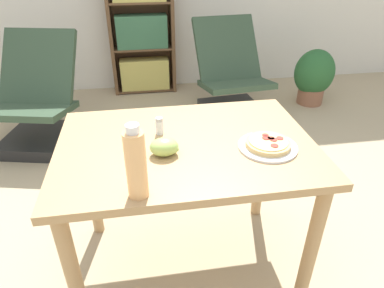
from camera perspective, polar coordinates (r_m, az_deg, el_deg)
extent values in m
plane|color=tan|center=(1.98, -5.45, -18.40)|extent=(14.00, 14.00, 0.00)
cube|color=tan|center=(1.47, -0.96, -0.35)|extent=(1.10, 0.76, 0.03)
cylinder|color=tan|center=(1.50, -18.93, -20.87)|extent=(0.06, 0.06, 0.72)
cylinder|color=tan|center=(1.61, 19.18, -16.42)|extent=(0.06, 0.06, 0.72)
cylinder|color=tan|center=(1.97, -16.57, -6.07)|extent=(0.06, 0.06, 0.72)
cylinder|color=tan|center=(2.05, 11.44, -3.59)|extent=(0.06, 0.06, 0.72)
cylinder|color=white|center=(1.46, 12.49, -0.44)|extent=(0.25, 0.25, 0.01)
cylinder|color=#DBB26B|center=(1.45, 12.55, 0.07)|extent=(0.19, 0.19, 0.02)
cylinder|color=#EACC7A|center=(1.45, 12.61, 0.48)|extent=(0.16, 0.16, 0.00)
cylinder|color=#A83328|center=(1.41, 13.60, -0.27)|extent=(0.03, 0.03, 0.00)
cylinder|color=#A83328|center=(1.46, 13.45, 0.73)|extent=(0.03, 0.03, 0.00)
cylinder|color=#A83328|center=(1.46, 13.05, 0.95)|extent=(0.03, 0.03, 0.00)
cylinder|color=#A83328|center=(1.46, 12.25, 1.02)|extent=(0.03, 0.03, 0.00)
cylinder|color=#A83328|center=(1.47, 14.43, 0.96)|extent=(0.03, 0.03, 0.00)
cylinder|color=#A83328|center=(1.48, 12.13, 1.47)|extent=(0.03, 0.03, 0.00)
ellipsoid|color=#A8CC66|center=(1.37, -4.66, -0.47)|extent=(0.12, 0.09, 0.07)
sphere|color=#A8CC66|center=(1.36, -2.66, -0.85)|extent=(0.02, 0.02, 0.02)
sphere|color=#A8CC66|center=(1.40, -3.12, 0.26)|extent=(0.02, 0.02, 0.02)
sphere|color=#A8CC66|center=(1.36, -4.02, -0.80)|extent=(0.03, 0.03, 0.03)
sphere|color=#A8CC66|center=(1.34, -4.46, -1.02)|extent=(0.03, 0.03, 0.03)
sphere|color=#A8CC66|center=(1.35, -4.30, -1.16)|extent=(0.02, 0.02, 0.02)
sphere|color=#A8CC66|center=(1.39, -3.34, 0.53)|extent=(0.02, 0.02, 0.02)
sphere|color=#A8CC66|center=(1.36, -4.29, -1.33)|extent=(0.03, 0.03, 0.03)
sphere|color=#A8CC66|center=(1.36, -2.97, -1.07)|extent=(0.03, 0.03, 0.03)
cylinder|color=#EFB270|center=(1.12, -9.30, -3.53)|extent=(0.07, 0.07, 0.24)
cylinder|color=white|center=(1.05, -9.91, 2.52)|extent=(0.04, 0.04, 0.03)
cylinder|color=white|center=(1.52, -5.44, 2.77)|extent=(0.03, 0.03, 0.06)
cylinder|color=#B7B7BC|center=(1.51, -5.51, 4.09)|extent=(0.03, 0.03, 0.02)
cube|color=black|center=(3.15, -23.82, 0.68)|extent=(0.66, 0.66, 0.10)
cube|color=#334733|center=(2.95, -25.38, 5.12)|extent=(0.69, 0.62, 0.14)
cube|color=#334733|center=(3.13, -24.26, 11.58)|extent=(0.67, 0.53, 0.55)
cube|color=black|center=(3.40, 6.60, 5.45)|extent=(0.60, 0.60, 0.10)
cube|color=#334733|center=(3.21, 7.30, 9.84)|extent=(0.64, 0.56, 0.14)
cube|color=#334733|center=(3.40, 5.80, 15.49)|extent=(0.63, 0.47, 0.55)
cube|color=brown|center=(3.86, -13.49, 18.48)|extent=(0.04, 0.25, 1.44)
cube|color=brown|center=(3.87, -3.38, 19.25)|extent=(0.04, 0.25, 1.44)
cube|color=brown|center=(3.97, -8.50, 19.28)|extent=(0.68, 0.01, 1.44)
cube|color=brown|center=(4.05, -7.68, 9.23)|extent=(0.61, 0.24, 0.02)
cube|color=#CCBC5B|center=(3.97, -7.85, 11.51)|extent=(0.53, 0.18, 0.34)
cube|color=brown|center=(3.91, -8.17, 15.59)|extent=(0.61, 0.24, 0.02)
cube|color=#3D704C|center=(3.85, -8.36, 18.07)|extent=(0.53, 0.18, 0.34)
cube|color=brown|center=(3.81, -8.73, 22.36)|extent=(0.61, 0.24, 0.02)
cylinder|color=#8E5B42|center=(3.86, 19.08, 7.69)|extent=(0.26, 0.26, 0.17)
ellipsoid|color=#285B2D|center=(3.78, 19.73, 11.15)|extent=(0.41, 0.35, 0.47)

